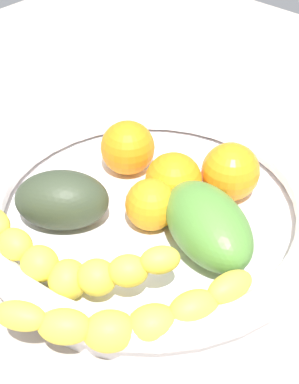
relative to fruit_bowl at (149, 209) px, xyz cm
name	(u,v)px	position (x,y,z in cm)	size (l,w,h in cm)	color
kitchen_counter	(149,237)	(0.00, 0.00, -4.08)	(120.00, 120.00, 3.00)	#AEA295
fruit_bowl	(149,209)	(0.00, 0.00, 0.00)	(36.12, 36.12, 5.01)	white
banana_draped_left	(130,318)	(-9.43, 12.75, 1.97)	(14.77, 18.27, 4.30)	yellow
banana_draped_right	(70,264)	(-1.64, 12.24, 2.47)	(18.14, 10.33, 5.97)	yellow
orange_front	(230,172)	(-4.15, -8.15, 2.36)	(6.22, 6.22, 6.22)	orange
orange_mid_left	(174,181)	(-0.60, -3.05, 2.25)	(5.99, 5.99, 5.99)	orange
orange_mid_right	(128,148)	(6.99, -4.08, 2.30)	(6.10, 6.10, 6.10)	orange
orange_rear	(151,205)	(-1.14, 1.02, 1.89)	(5.28, 5.28, 5.28)	orange
mango_green	(209,225)	(-7.49, -0.11, 2.33)	(11.92, 7.02, 6.16)	#538D38
avocado_dark	(62,200)	(5.65, 6.79, 2.25)	(9.47, 6.24, 5.99)	#37422D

